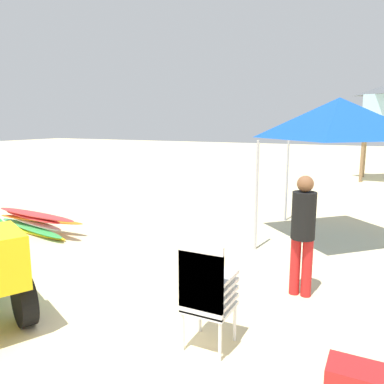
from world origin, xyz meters
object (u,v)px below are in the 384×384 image
at_px(lifeguard_near_left, 303,228).
at_px(stacked_plastic_chairs, 206,288).
at_px(popup_canopy, 338,119).
at_px(surfboard_pile, 34,222).

bearing_deg(lifeguard_near_left, stacked_plastic_chairs, -109.08).
xyz_separation_m(stacked_plastic_chairs, lifeguard_near_left, (0.62, 1.79, 0.26)).
bearing_deg(popup_canopy, stacked_plastic_chairs, -98.28).
height_order(surfboard_pile, popup_canopy, popup_canopy).
distance_m(stacked_plastic_chairs, lifeguard_near_left, 1.91).
height_order(lifeguard_near_left, popup_canopy, popup_canopy).
relative_size(lifeguard_near_left, popup_canopy, 0.59).
distance_m(surfboard_pile, lifeguard_near_left, 5.83).
distance_m(lifeguard_near_left, popup_canopy, 3.18).
relative_size(surfboard_pile, popup_canopy, 0.93).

